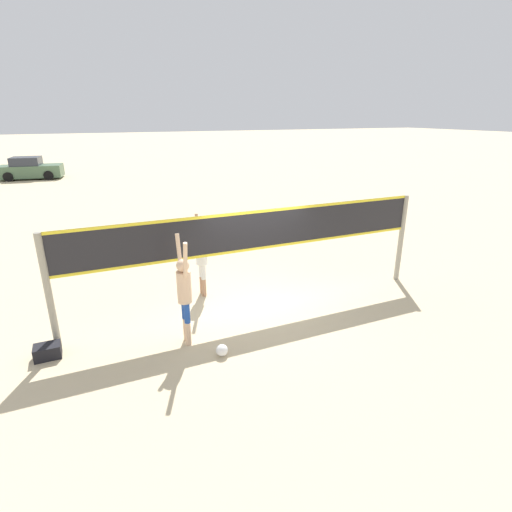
{
  "coord_description": "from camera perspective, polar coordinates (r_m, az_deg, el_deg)",
  "views": [
    {
      "loc": [
        -3.52,
        -7.98,
        4.44
      ],
      "look_at": [
        0.0,
        0.0,
        1.32
      ],
      "focal_mm": 28.0,
      "sensor_mm": 36.0,
      "label": 1
    }
  ],
  "objects": [
    {
      "name": "ground_plane",
      "position": [
        9.79,
        -0.0,
        -7.29
      ],
      "size": [
        200.0,
        200.0,
        0.0
      ],
      "primitive_type": "plane",
      "color": "beige"
    },
    {
      "name": "volleyball_net",
      "position": [
        9.14,
        -0.0,
        2.26
      ],
      "size": [
        8.86,
        0.14,
        2.4
      ],
      "color": "gray",
      "rests_on": "ground_plane"
    },
    {
      "name": "player_spiker",
      "position": [
        7.97,
        -10.21,
        -4.69
      ],
      "size": [
        0.28,
        0.72,
        2.25
      ],
      "rotation": [
        0.0,
        0.0,
        1.57
      ],
      "color": "beige",
      "rests_on": "ground_plane"
    },
    {
      "name": "player_blocker",
      "position": [
        10.11,
        -7.8,
        0.2
      ],
      "size": [
        0.28,
        0.7,
        2.09
      ],
      "rotation": [
        0.0,
        0.0,
        -1.57
      ],
      "color": "tan",
      "rests_on": "ground_plane"
    },
    {
      "name": "volleyball",
      "position": [
        7.97,
        -4.9,
        -13.27
      ],
      "size": [
        0.23,
        0.23,
        0.23
      ],
      "color": "white",
      "rests_on": "ground_plane"
    },
    {
      "name": "gear_bag",
      "position": [
        8.84,
        -27.63,
        -11.98
      ],
      "size": [
        0.48,
        0.34,
        0.27
      ],
      "color": "black",
      "rests_on": "ground_plane"
    },
    {
      "name": "parked_car_near",
      "position": [
        33.39,
        -29.58,
        10.74
      ],
      "size": [
        4.33,
        2.37,
        1.55
      ],
      "rotation": [
        0.0,
        0.0,
        -0.14
      ],
      "color": "#4C6B4C",
      "rests_on": "ground_plane"
    }
  ]
}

